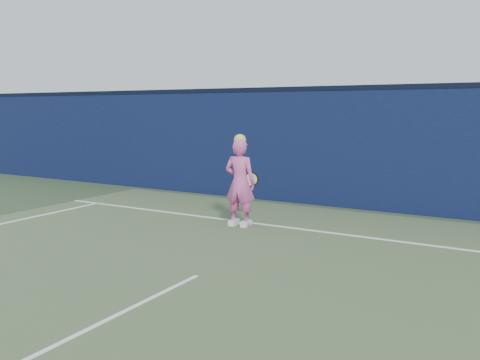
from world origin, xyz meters
The scene contains 6 objects.
ground centered at (0.00, 0.00, 0.00)m, with size 80.00×80.00×0.00m, color #30482C.
backstop_wall centered at (0.00, 6.50, 1.25)m, with size 24.00×0.40×2.50m, color #0D123B.
wall_cap centered at (0.00, 6.50, 2.55)m, with size 24.00×0.42×0.10m, color black.
player centered at (-0.94, 3.73, 0.80)m, with size 0.61×0.43×1.67m.
racket centered at (-0.99, 4.19, 0.79)m, with size 0.52×0.18×0.28m.
court_lines centered at (0.00, -0.33, 0.01)m, with size 11.00×12.04×0.01m.
Camera 1 is at (3.58, -4.10, 2.11)m, focal length 38.00 mm.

